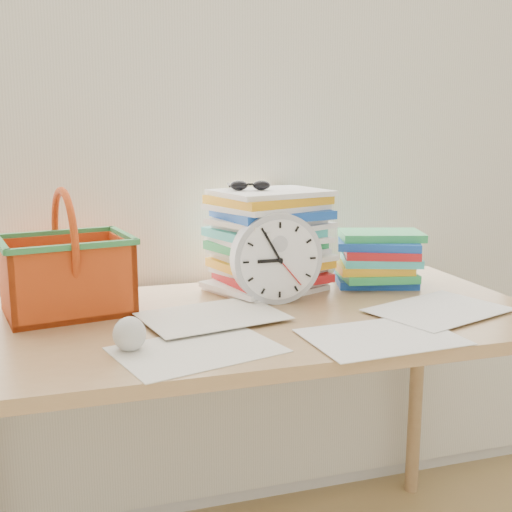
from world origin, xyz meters
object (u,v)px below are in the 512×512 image
object	(u,v)px
book_stack	(376,259)
basket	(65,252)
clock	(276,258)
paper_stack	(269,241)
desk	(250,344)

from	to	relation	value
book_stack	basket	distance (m)	0.84
clock	book_stack	size ratio (longest dim) A/B	0.90
paper_stack	basket	distance (m)	0.53
paper_stack	desk	bearing A→B (deg)	-118.93
paper_stack	basket	world-z (taller)	basket
book_stack	basket	bearing A→B (deg)	-177.91
clock	basket	bearing A→B (deg)	172.77
desk	basket	world-z (taller)	basket
clock	basket	distance (m)	0.51
basket	clock	bearing A→B (deg)	-17.34
paper_stack	clock	size ratio (longest dim) A/B	1.36
desk	clock	xyz separation A→B (m)	(0.09, 0.08, 0.19)
clock	book_stack	world-z (taller)	clock
book_stack	paper_stack	bearing A→B (deg)	173.04
paper_stack	clock	xyz separation A→B (m)	(-0.02, -0.13, -0.02)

